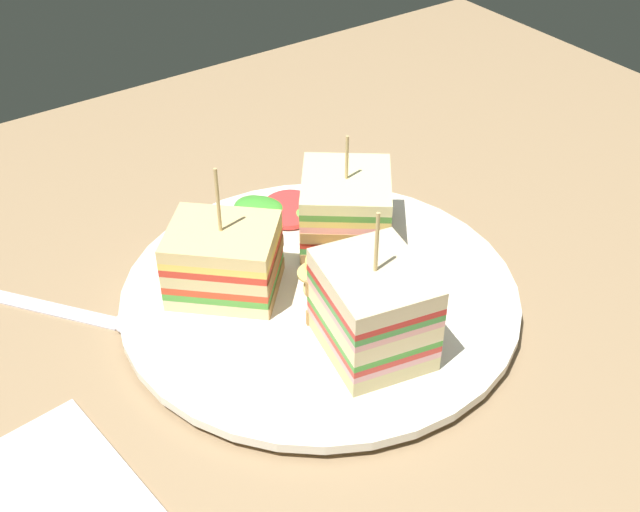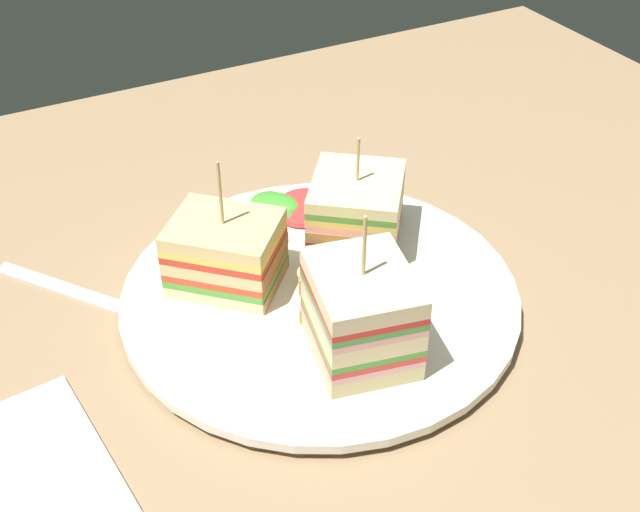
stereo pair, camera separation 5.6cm
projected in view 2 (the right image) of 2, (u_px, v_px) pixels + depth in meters
ground_plane at (320, 313)px, 58.80cm from camera, size 103.08×81.32×1.80cm
plate at (320, 295)px, 57.78cm from camera, size 28.36×28.36×1.31cm
sandwich_wedge_0 at (356, 211)px, 60.71cm from camera, size 9.72×9.89×8.82cm
sandwich_wedge_1 at (226, 253)px, 56.67cm from camera, size 9.50×9.41×9.97cm
sandwich_wedge_2 at (361, 313)px, 50.64cm from camera, size 7.44×8.52×10.60cm
chip_pile at (334, 275)px, 56.70cm from camera, size 6.82×6.19×3.01cm
salad_garnish at (283, 208)px, 64.77cm from camera, size 7.61×7.06×1.37cm
spoon at (111, 301)px, 57.85cm from camera, size 10.01×12.41×1.00cm
napkin at (6, 488)px, 45.20cm from camera, size 12.89×14.58×0.50cm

